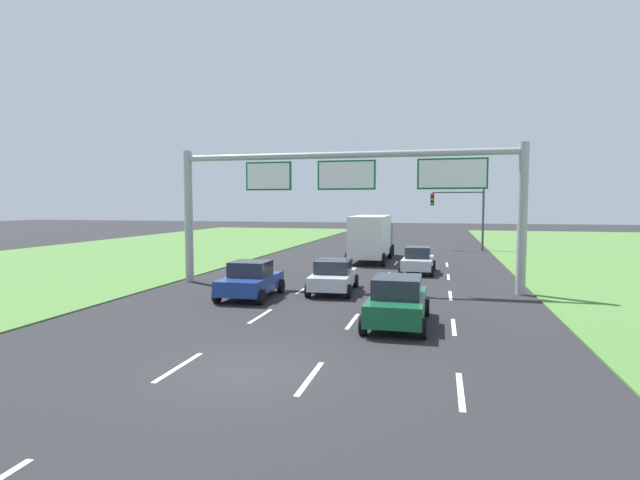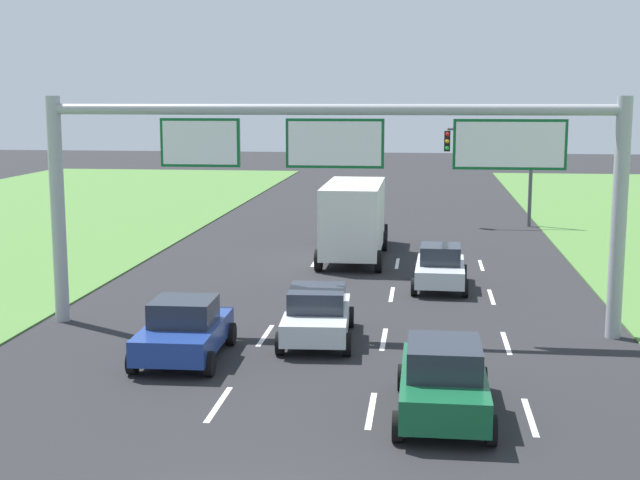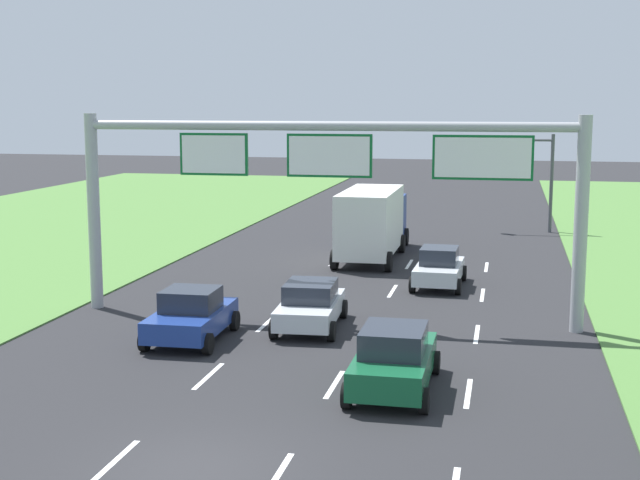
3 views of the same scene
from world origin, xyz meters
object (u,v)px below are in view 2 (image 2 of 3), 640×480
object	(u,v)px
car_near_red	(317,314)
car_lead_silver	(440,267)
box_truck	(355,216)
sign_gantry	(337,166)
car_far_ahead	(444,379)
car_mid_lane	(184,330)
traffic_light_mast	(495,155)

from	to	relation	value
car_near_red	car_lead_silver	bearing A→B (deg)	61.08
box_truck	sign_gantry	xyz separation A→B (m)	(0.42, -12.43, 3.15)
car_far_ahead	box_truck	world-z (taller)	box_truck
car_mid_lane	sign_gantry	distance (m)	6.63
sign_gantry	traffic_light_mast	xyz separation A→B (m)	(6.31, 22.75, -1.08)
car_far_ahead	car_lead_silver	bearing A→B (deg)	89.67
sign_gantry	car_mid_lane	bearing A→B (deg)	-136.36
car_far_ahead	box_truck	size ratio (longest dim) A/B	0.51
box_truck	sign_gantry	bearing A→B (deg)	-88.26
car_near_red	box_truck	world-z (taller)	box_truck
car_near_red	car_far_ahead	world-z (taller)	car_far_ahead
traffic_light_mast	sign_gantry	bearing A→B (deg)	-105.49
car_near_red	traffic_light_mast	distance (m)	25.16
traffic_light_mast	car_lead_silver	bearing A→B (deg)	-100.66
car_mid_lane	car_far_ahead	xyz separation A→B (m)	(6.82, -3.58, 0.05)
car_near_red	car_far_ahead	xyz separation A→B (m)	(3.51, -5.85, 0.06)
car_far_ahead	traffic_light_mast	distance (m)	30.22
car_mid_lane	sign_gantry	size ratio (longest dim) A/B	0.23
box_truck	sign_gantry	world-z (taller)	sign_gantry
car_mid_lane	car_lead_silver	bearing A→B (deg)	53.32
sign_gantry	traffic_light_mast	distance (m)	23.64
car_far_ahead	box_truck	bearing A→B (deg)	100.35
car_far_ahead	traffic_light_mast	xyz separation A→B (m)	(3.22, 29.90, 3.03)
car_lead_silver	car_mid_lane	bearing A→B (deg)	-123.80
car_near_red	car_lead_silver	size ratio (longest dim) A/B	1.07
car_far_ahead	sign_gantry	world-z (taller)	sign_gantry
car_lead_silver	car_mid_lane	world-z (taller)	car_mid_lane
car_mid_lane	traffic_light_mast	distance (m)	28.34
box_truck	sign_gantry	distance (m)	12.83
box_truck	traffic_light_mast	bearing A→B (deg)	56.69
car_mid_lane	sign_gantry	world-z (taller)	sign_gantry
car_lead_silver	car_far_ahead	size ratio (longest dim) A/B	0.92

